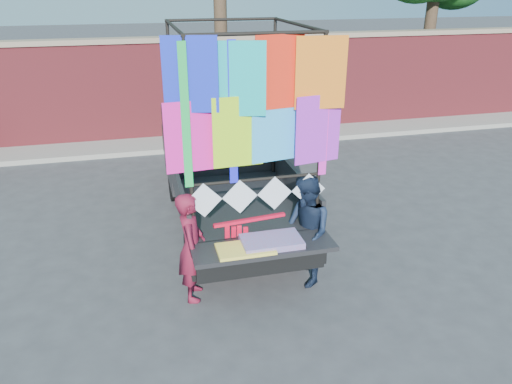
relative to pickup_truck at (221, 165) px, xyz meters
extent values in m
plane|color=#38383A|center=(0.13, -2.29, -0.86)|extent=(90.00, 90.00, 0.00)
cube|color=maroon|center=(0.13, 4.71, 0.39)|extent=(30.00, 0.35, 2.50)
cube|color=gray|center=(0.13, 4.71, 1.69)|extent=(30.00, 0.45, 0.12)
cube|color=gray|center=(0.13, 4.01, -0.80)|extent=(30.00, 1.20, 0.12)
cylinder|color=#38281C|center=(1.13, 5.91, 1.87)|extent=(0.36, 0.36, 5.46)
cylinder|color=#38281C|center=(7.63, 5.91, 1.42)|extent=(0.36, 0.36, 4.55)
cylinder|color=black|center=(-0.79, 0.61, -0.52)|extent=(0.22, 0.67, 0.67)
cylinder|color=black|center=(-0.79, -2.13, -0.52)|extent=(0.22, 0.67, 0.67)
cylinder|color=black|center=(0.79, 0.61, -0.52)|extent=(0.22, 0.67, 0.67)
cylinder|color=black|center=(0.79, -2.13, -0.52)|extent=(0.22, 0.67, 0.67)
cube|color=black|center=(0.00, -0.81, -0.35)|extent=(1.72, 4.26, 0.30)
cube|color=black|center=(0.00, -1.57, -0.07)|extent=(1.82, 2.33, 0.10)
cube|color=black|center=(-0.89, -1.57, 0.16)|extent=(0.06, 2.33, 0.46)
cube|color=black|center=(0.89, -1.57, 0.16)|extent=(0.06, 2.33, 0.46)
cube|color=black|center=(0.00, -0.43, 0.16)|extent=(1.82, 0.06, 0.46)
cube|color=black|center=(0.00, 0.56, 0.21)|extent=(1.82, 1.62, 1.27)
cube|color=#8C9EAD|center=(0.00, 0.10, 0.61)|extent=(1.62, 0.06, 0.56)
cube|color=#8C9EAD|center=(0.00, 1.31, 0.41)|extent=(1.62, 0.10, 0.71)
cube|color=black|center=(0.00, 1.67, -0.05)|extent=(1.77, 0.91, 0.56)
cube|color=black|center=(0.00, -2.99, -0.05)|extent=(1.82, 0.56, 0.06)
cube|color=black|center=(0.00, -2.76, -0.43)|extent=(1.87, 0.15, 0.18)
cylinder|color=black|center=(-0.83, -2.64, 1.25)|extent=(0.05, 0.05, 2.53)
cylinder|color=black|center=(-0.83, -0.51, 1.25)|extent=(0.05, 0.05, 2.53)
cylinder|color=black|center=(0.83, -2.64, 1.25)|extent=(0.05, 0.05, 2.53)
cylinder|color=black|center=(0.83, -0.51, 1.25)|extent=(0.05, 0.05, 2.53)
cylinder|color=black|center=(0.00, -2.64, 2.52)|extent=(1.72, 0.04, 0.04)
cylinder|color=black|center=(0.00, -0.51, 2.52)|extent=(1.72, 0.04, 0.04)
cylinder|color=black|center=(-0.83, -1.57, 2.52)|extent=(0.04, 2.18, 0.04)
cylinder|color=black|center=(0.83, -1.57, 2.52)|extent=(0.04, 2.18, 0.04)
cylinder|color=black|center=(0.00, -2.64, 0.74)|extent=(1.72, 0.04, 0.04)
cube|color=#182DD9|center=(-0.76, -2.66, 2.06)|extent=(0.63, 0.02, 0.86)
cube|color=#0CB4B3|center=(-0.25, -2.70, 2.06)|extent=(0.63, 0.02, 0.86)
cube|color=#FF2B15|center=(0.25, -2.66, 2.06)|extent=(0.63, 0.02, 0.86)
cube|color=orange|center=(0.76, -2.70, 2.06)|extent=(0.63, 0.02, 0.86)
cube|color=#FC1CA2|center=(-0.76, -2.66, 1.40)|extent=(0.63, 0.02, 0.86)
cube|color=#B1F319|center=(-0.25, -2.70, 1.40)|extent=(0.63, 0.02, 0.86)
cube|color=#35B3FF|center=(0.25, -2.66, 1.40)|extent=(0.63, 0.02, 0.86)
cube|color=#B62BDB|center=(0.76, -2.70, 1.40)|extent=(0.63, 0.02, 0.86)
cube|color=green|center=(-0.86, -2.68, 1.61)|extent=(0.10, 0.01, 1.72)
cube|color=#F028C8|center=(0.86, -2.68, 1.61)|extent=(0.10, 0.01, 1.72)
cube|color=#1C20FF|center=(-0.30, -2.68, 1.61)|extent=(0.10, 0.01, 1.72)
cube|color=white|center=(-0.69, -2.67, 0.54)|extent=(0.46, 0.01, 0.46)
cube|color=white|center=(-0.23, -2.67, 0.54)|extent=(0.46, 0.01, 0.46)
cube|color=white|center=(0.23, -2.67, 0.54)|extent=(0.46, 0.01, 0.46)
cube|color=white|center=(0.69, -2.67, 0.54)|extent=(0.46, 0.01, 0.46)
cube|color=#CF2E4D|center=(0.10, -2.99, 0.02)|extent=(0.76, 0.46, 0.08)
cube|color=#F6DE4D|center=(-0.25, -3.06, 0.00)|extent=(0.71, 0.41, 0.04)
imported|color=maroon|center=(-0.88, -2.65, -0.11)|extent=(0.45, 0.60, 1.50)
imported|color=#152036|center=(0.68, -2.67, -0.07)|extent=(0.62, 0.78, 1.58)
cube|color=red|center=(-0.10, -2.66, 0.19)|extent=(0.98, 0.17, 0.04)
cube|color=red|center=(-0.41, -2.68, -0.12)|extent=(0.06, 0.02, 0.57)
cube|color=red|center=(-0.33, -2.68, -0.14)|extent=(0.06, 0.02, 0.57)
cube|color=red|center=(-0.24, -2.68, -0.16)|extent=(0.06, 0.02, 0.57)
cube|color=red|center=(-0.16, -2.68, -0.18)|extent=(0.06, 0.02, 0.57)
camera|label=1|loc=(-1.44, -8.33, 3.09)|focal=35.00mm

